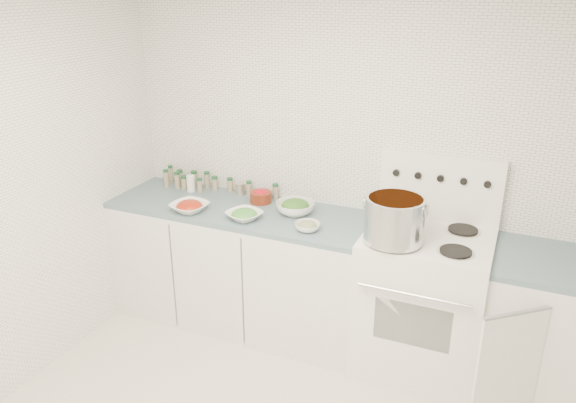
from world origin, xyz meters
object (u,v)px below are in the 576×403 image
(bowl_tomato, at_px, (189,207))
(bowl_snowpea, at_px, (244,215))
(stove, at_px, (423,298))
(stock_pot, at_px, (394,218))

(bowl_tomato, relative_size, bowl_snowpea, 0.98)
(bowl_tomato, height_order, bowl_snowpea, bowl_tomato)
(stove, height_order, bowl_tomato, stove)
(stock_pot, distance_m, bowl_snowpea, 1.01)
(stock_pot, bearing_deg, stove, 44.81)
(stock_pot, bearing_deg, bowl_tomato, -179.82)
(stove, distance_m, bowl_snowpea, 1.27)
(stove, relative_size, stock_pot, 3.69)
(bowl_snowpea, bearing_deg, stock_pot, -1.19)
(stove, relative_size, bowl_tomato, 4.81)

